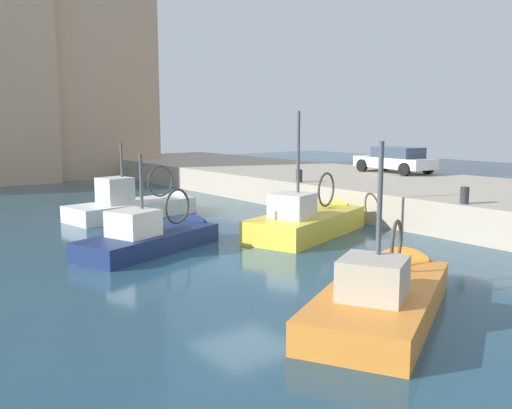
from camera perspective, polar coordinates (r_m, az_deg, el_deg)
water_surface at (r=15.77m, az=-1.14°, el=-5.80°), size 80.00×80.00×0.00m
quay_wall at (r=24.17m, az=21.39°, el=0.11°), size 9.00×56.00×1.20m
fishing_boat_orange at (r=12.25m, az=12.82°, el=-9.83°), size 6.22×4.53×4.42m
fishing_boat_navy at (r=17.62m, az=-9.78°, el=-4.00°), size 5.65×3.30×3.68m
fishing_boat_yellow at (r=19.70m, az=5.62°, el=-2.62°), size 6.18×3.74×5.09m
fishing_boat_white at (r=23.65m, az=-11.55°, el=-0.82°), size 6.17×2.68×3.85m
parked_car_white at (r=29.67m, az=13.82°, el=4.41°), size 2.10×4.26×1.31m
mooring_bollard_mid at (r=19.51m, az=20.21°, el=0.87°), size 0.28×0.28×0.55m
mooring_bollard_north at (r=24.69m, az=4.36°, el=2.89°), size 0.28×0.28×0.55m
waterfront_building_central at (r=42.62m, az=-17.49°, el=14.25°), size 8.59×8.45×16.77m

